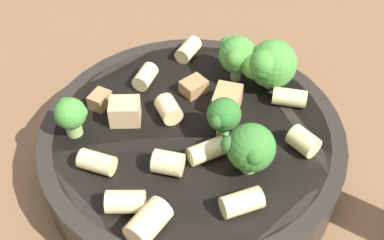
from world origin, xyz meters
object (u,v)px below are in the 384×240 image
object	(u,v)px
rigatoni_0	(242,202)
broccoli_floret_2	(269,65)
broccoli_floret_4	(236,54)
chicken_chunk_1	(100,100)
rigatoni_7	(188,50)
rigatoni_8	(97,162)
rigatoni_1	(207,151)
chicken_chunk_2	(227,100)
pasta_bowl	(192,145)
rigatoni_9	(168,163)
broccoli_floret_0	(224,116)
broccoli_floret_1	(71,114)
rigatoni_2	(289,97)
rigatoni_4	(145,77)
rigatoni_6	(148,222)
chicken_chunk_0	(125,111)
chicken_chunk_3	(199,87)
rigatoni_5	(169,109)
rigatoni_3	(126,202)
rigatoni_10	(304,141)
broccoli_floret_3	(249,148)

from	to	relation	value
rigatoni_0	broccoli_floret_2	bearing A→B (deg)	78.26
broccoli_floret_4	chicken_chunk_1	world-z (taller)	broccoli_floret_4
broccoli_floret_2	chicken_chunk_1	world-z (taller)	broccoli_floret_2
rigatoni_7	rigatoni_8	bearing A→B (deg)	-114.20
broccoli_floret_4	rigatoni_1	distance (m)	0.09
rigatoni_7	chicken_chunk_2	world-z (taller)	chicken_chunk_2
pasta_bowl	broccoli_floret_2	distance (m)	0.09
rigatoni_8	chicken_chunk_2	bearing A→B (deg)	35.15
pasta_bowl	rigatoni_9	bearing A→B (deg)	-110.84
broccoli_floret_0	rigatoni_8	bearing A→B (deg)	-159.21
broccoli_floret_1	rigatoni_0	bearing A→B (deg)	-27.87
rigatoni_8	rigatoni_1	bearing A→B (deg)	9.70
rigatoni_2	rigatoni_4	bearing A→B (deg)	169.59
rigatoni_0	rigatoni_7	distance (m)	0.16
broccoli_floret_1	rigatoni_1	world-z (taller)	broccoli_floret_1
broccoli_floret_0	chicken_chunk_1	distance (m)	0.10
rigatoni_6	rigatoni_7	bearing A→B (deg)	84.26
chicken_chunk_0	rigatoni_8	bearing A→B (deg)	-105.34
broccoli_floret_4	chicken_chunk_3	size ratio (longest dim) A/B	2.08
broccoli_floret_2	broccoli_floret_1	bearing A→B (deg)	-159.20
rigatoni_5	rigatoni_6	world-z (taller)	rigatoni_6
broccoli_floret_2	rigatoni_2	bearing A→B (deg)	-48.94
chicken_chunk_1	chicken_chunk_0	bearing A→B (deg)	-34.94
rigatoni_1	rigatoni_6	bearing A→B (deg)	-120.11
rigatoni_2	rigatoni_8	size ratio (longest dim) A/B	1.05
rigatoni_3	rigatoni_6	xyz separation A→B (m)	(0.02, -0.02, 0.00)
rigatoni_3	rigatoni_5	bearing A→B (deg)	75.62
pasta_bowl	rigatoni_4	xyz separation A→B (m)	(-0.04, 0.05, 0.02)
broccoli_floret_4	broccoli_floret_0	bearing A→B (deg)	-99.23
rigatoni_7	chicken_chunk_2	bearing A→B (deg)	-63.32
rigatoni_10	rigatoni_3	bearing A→B (deg)	-155.19
broccoli_floret_0	broccoli_floret_1	size ratio (longest dim) A/B	1.08
chicken_chunk_2	broccoli_floret_0	bearing A→B (deg)	-97.31
broccoli_floret_3	rigatoni_10	bearing A→B (deg)	26.15
rigatoni_2	chicken_chunk_1	xyz separation A→B (m)	(-0.15, -0.01, -0.00)
rigatoni_1	chicken_chunk_2	xyz separation A→B (m)	(0.01, 0.05, 0.00)
broccoli_floret_4	chicken_chunk_3	bearing A→B (deg)	-147.35
broccoli_floret_0	rigatoni_1	distance (m)	0.03
chicken_chunk_3	broccoli_floret_3	bearing A→B (deg)	-66.16
pasta_bowl	rigatoni_2	distance (m)	0.08
rigatoni_6	rigatoni_10	xyz separation A→B (m)	(0.10, 0.07, -0.00)
broccoli_floret_4	broccoli_floret_3	bearing A→B (deg)	-86.59
rigatoni_0	rigatoni_9	xyz separation A→B (m)	(-0.05, 0.03, 0.00)
broccoli_floret_0	rigatoni_8	world-z (taller)	broccoli_floret_0
rigatoni_2	pasta_bowl	bearing A→B (deg)	-157.91
broccoli_floret_4	chicken_chunk_3	world-z (taller)	broccoli_floret_4
chicken_chunk_0	rigatoni_4	bearing A→B (deg)	75.92
rigatoni_4	rigatoni_8	xyz separation A→B (m)	(-0.02, -0.09, 0.00)
rigatoni_2	chicken_chunk_0	xyz separation A→B (m)	(-0.12, -0.02, 0.00)
chicken_chunk_2	chicken_chunk_3	world-z (taller)	chicken_chunk_2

